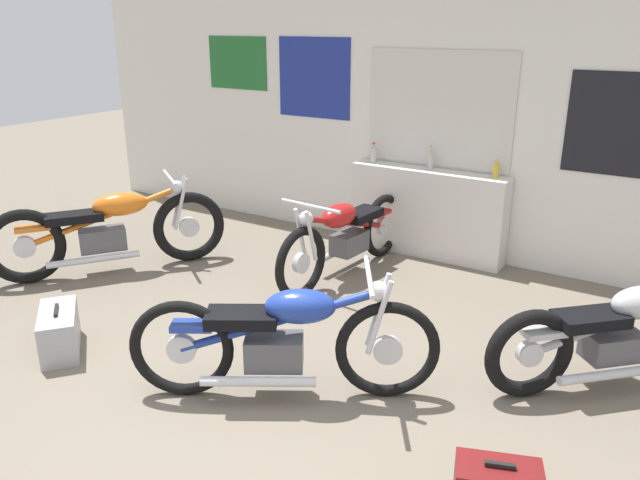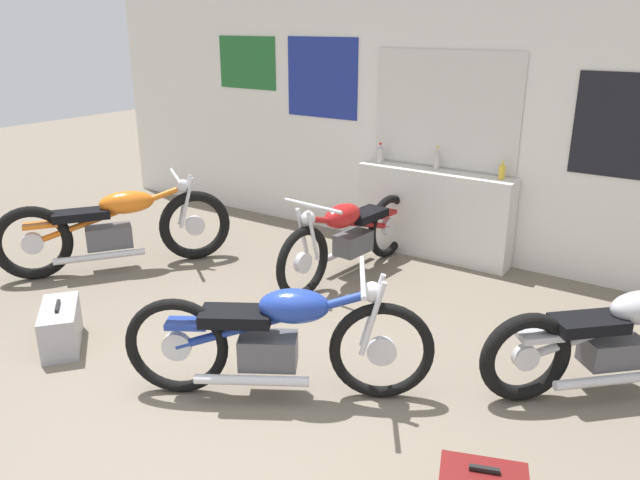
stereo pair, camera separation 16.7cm
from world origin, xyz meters
The scene contains 11 objects.
ground_plane centered at (0.00, 0.00, 0.00)m, with size 24.00×24.00×0.00m, color #706656.
wall_back centered at (-0.01, 3.65, 1.40)m, with size 10.00×0.07×2.80m.
sill_counter centered at (-0.31, 3.47, 0.45)m, with size 1.64×0.28×0.91m.
bottle_leftmost centered at (-0.96, 3.48, 1.00)m, with size 0.07×0.07×0.21m.
bottle_left_center centered at (-0.32, 3.51, 1.02)m, with size 0.06×0.06×0.24m.
bottle_center centered at (0.35, 3.51, 0.99)m, with size 0.06×0.06×0.18m.
motorcycle_blue centered at (-0.03, 0.53, 0.42)m, with size 1.74×1.12×0.87m.
motorcycle_orange centered at (-2.71, 1.38, 0.43)m, with size 1.37×1.90×0.90m.
motorcycle_red centered at (-0.74, 2.53, 0.41)m, with size 0.64×1.99×0.84m.
motorcycle_silver centered at (1.79, 1.85, 0.38)m, with size 1.48×1.46×0.77m.
hard_case_silver centered at (-1.79, 0.11, 0.16)m, with size 0.61×0.56×0.34m.
Camera 2 is at (2.20, -2.25, 2.34)m, focal length 35.00 mm.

